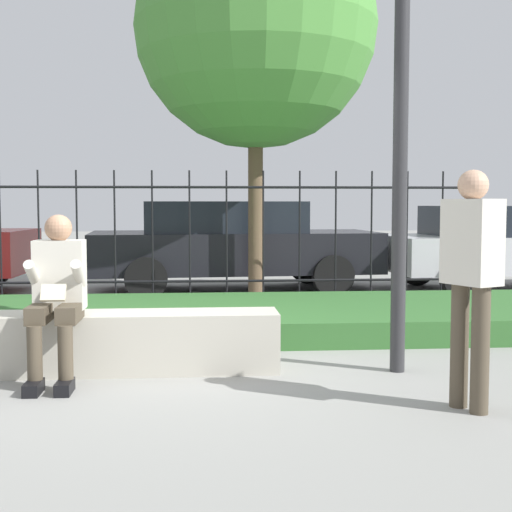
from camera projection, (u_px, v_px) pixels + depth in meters
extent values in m
plane|color=gray|center=(156.00, 371.00, 5.83)|extent=(60.00, 60.00, 0.00)
cube|color=#B7B2A3|center=(131.00, 342.00, 5.80)|extent=(2.40, 0.48, 0.49)
cube|color=gray|center=(131.00, 367.00, 5.81)|extent=(2.31, 0.44, 0.08)
cube|color=black|center=(33.00, 388.00, 5.13)|extent=(0.11, 0.26, 0.09)
cylinder|color=#4C4233|center=(35.00, 353.00, 5.17)|extent=(0.11, 0.11, 0.40)
cube|color=#4C4233|center=(40.00, 313.00, 5.36)|extent=(0.15, 0.42, 0.13)
cube|color=black|center=(65.00, 387.00, 5.14)|extent=(0.11, 0.26, 0.09)
cylinder|color=#4C4233|center=(65.00, 352.00, 5.19)|extent=(0.11, 0.11, 0.40)
cube|color=#4C4233|center=(70.00, 313.00, 5.38)|extent=(0.15, 0.42, 0.13)
cube|color=beige|center=(60.00, 275.00, 5.56)|extent=(0.38, 0.24, 0.54)
sphere|color=tan|center=(58.00, 228.00, 5.51)|extent=(0.21, 0.21, 0.21)
cylinder|color=beige|center=(33.00, 274.00, 5.38)|extent=(0.08, 0.29, 0.24)
cylinder|color=beige|center=(79.00, 274.00, 5.41)|extent=(0.08, 0.29, 0.24)
cube|color=beige|center=(53.00, 293.00, 5.31)|extent=(0.18, 0.09, 0.13)
cube|color=#33662D|center=(166.00, 318.00, 7.72)|extent=(9.67, 2.41, 0.25)
cylinder|color=black|center=(172.00, 281.00, 9.25)|extent=(7.67, 0.03, 0.03)
cylinder|color=black|center=(171.00, 187.00, 9.16)|extent=(7.67, 0.03, 0.03)
cylinder|color=black|center=(1.00, 241.00, 9.04)|extent=(0.02, 0.02, 1.80)
cylinder|color=black|center=(39.00, 241.00, 9.08)|extent=(0.02, 0.02, 1.80)
cylinder|color=black|center=(77.00, 240.00, 9.12)|extent=(0.02, 0.02, 1.80)
cylinder|color=black|center=(115.00, 240.00, 9.16)|extent=(0.02, 0.02, 1.80)
cylinder|color=black|center=(153.00, 240.00, 9.20)|extent=(0.02, 0.02, 1.80)
cylinder|color=black|center=(190.00, 240.00, 9.23)|extent=(0.02, 0.02, 1.80)
cylinder|color=black|center=(227.00, 240.00, 9.27)|extent=(0.02, 0.02, 1.80)
cylinder|color=black|center=(263.00, 240.00, 9.31)|extent=(0.02, 0.02, 1.80)
cylinder|color=black|center=(300.00, 240.00, 9.35)|extent=(0.02, 0.02, 1.80)
cylinder|color=black|center=(336.00, 239.00, 9.39)|extent=(0.02, 0.02, 1.80)
cylinder|color=black|center=(371.00, 239.00, 9.42)|extent=(0.02, 0.02, 1.80)
cylinder|color=black|center=(407.00, 239.00, 9.46)|extent=(0.02, 0.02, 1.80)
cylinder|color=black|center=(442.00, 239.00, 9.50)|extent=(0.02, 0.02, 1.80)
cube|color=black|center=(504.00, 221.00, 11.19)|extent=(2.33, 1.77, 0.46)
cylinder|color=black|center=(462.00, 277.00, 10.20)|extent=(0.65, 0.24, 0.64)
cylinder|color=black|center=(416.00, 266.00, 11.98)|extent=(0.65, 0.24, 0.64)
cube|color=black|center=(234.00, 252.00, 11.19)|extent=(4.54, 2.08, 0.62)
cube|color=black|center=(223.00, 217.00, 11.13)|extent=(2.54, 1.73, 0.47)
cylinder|color=black|center=(333.00, 275.00, 10.56)|extent=(0.63, 0.24, 0.62)
cylinder|color=black|center=(307.00, 265.00, 12.28)|extent=(0.63, 0.24, 0.62)
cylinder|color=black|center=(146.00, 278.00, 10.15)|extent=(0.63, 0.24, 0.62)
cylinder|color=black|center=(146.00, 267.00, 11.87)|extent=(0.63, 0.24, 0.62)
cylinder|color=#4C4233|center=(459.00, 345.00, 4.78)|extent=(0.16, 0.16, 0.84)
cylinder|color=#4C4233|center=(480.00, 350.00, 4.62)|extent=(0.16, 0.16, 0.84)
cube|color=beige|center=(472.00, 242.00, 4.65)|extent=(0.35, 0.42, 0.56)
sphere|color=tan|center=(473.00, 185.00, 4.62)|extent=(0.20, 0.20, 0.20)
cylinder|color=#2D2D30|center=(400.00, 141.00, 5.69)|extent=(0.12, 0.12, 3.74)
cylinder|color=brown|center=(256.00, 198.00, 9.99)|extent=(0.21, 0.21, 2.89)
sphere|color=#4C8E3D|center=(256.00, 27.00, 9.82)|extent=(3.34, 3.34, 3.34)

